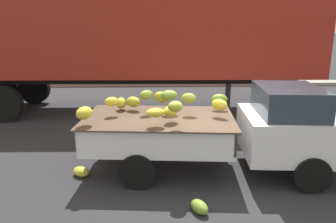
{
  "coord_description": "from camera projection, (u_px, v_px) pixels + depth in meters",
  "views": [
    {
      "loc": [
        -1.09,
        -6.1,
        2.82
      ],
      "look_at": [
        -0.91,
        0.1,
        1.18
      ],
      "focal_mm": 35.2,
      "sensor_mm": 36.0,
      "label": 1
    }
  ],
  "objects": [
    {
      "name": "semi_trailer",
      "position": [
        125.0,
        34.0,
        10.46
      ],
      "size": [
        12.04,
        2.78,
        3.95
      ],
      "rotation": [
        0.0,
        0.0,
        -0.02
      ],
      "color": "maroon",
      "rests_on": "ground"
    },
    {
      "name": "fallen_banana_bunch_near_tailgate",
      "position": [
        81.0,
        172.0,
        6.31
      ],
      "size": [
        0.44,
        0.42,
        0.18
      ],
      "primitive_type": "ellipsoid",
      "rotation": [
        0.0,
        0.0,
        5.61
      ],
      "color": "gold",
      "rests_on": "ground"
    },
    {
      "name": "pickup_truck",
      "position": [
        263.0,
        128.0,
        6.34
      ],
      "size": [
        5.22,
        2.17,
        1.7
      ],
      "rotation": [
        0.0,
        0.0,
        -0.08
      ],
      "color": "white",
      "rests_on": "ground"
    },
    {
      "name": "fallen_banana_bunch_by_wheel",
      "position": [
        199.0,
        207.0,
        5.08
      ],
      "size": [
        0.35,
        0.42,
        0.19
      ],
      "primitive_type": "ellipsoid",
      "rotation": [
        0.0,
        0.0,
        5.18
      ],
      "color": "olive",
      "rests_on": "ground"
    },
    {
      "name": "curb_strip",
      "position": [
        181.0,
        84.0,
        15.78
      ],
      "size": [
        80.0,
        0.8,
        0.16
      ],
      "primitive_type": "cube",
      "color": "gray",
      "rests_on": "ground"
    },
    {
      "name": "ground",
      "position": [
        213.0,
        169.0,
        6.64
      ],
      "size": [
        220.0,
        220.0,
        0.0
      ],
      "primitive_type": "plane",
      "color": "#28282B"
    }
  ]
}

